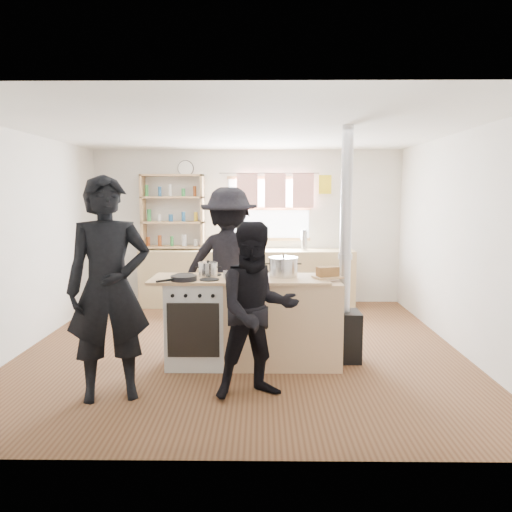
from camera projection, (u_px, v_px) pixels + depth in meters
name	position (u px, v px, depth m)	size (l,w,h in m)	color
ground	(242.00, 348.00, 5.87)	(5.00, 5.00, 0.01)	brown
back_counter	(247.00, 278.00, 8.02)	(3.40, 0.55, 0.90)	tan
shelving_unit	(173.00, 211.00, 8.01)	(1.00, 0.28, 1.20)	tan
thermos	(304.00, 241.00, 7.93)	(0.10, 0.10, 0.30)	silver
cooking_island	(253.00, 321.00, 5.27)	(1.97, 0.64, 0.93)	silver
skillet_greens	(184.00, 278.00, 5.03)	(0.37, 0.37, 0.05)	black
roast_tray	(243.00, 274.00, 5.15)	(0.42, 0.34, 0.08)	silver
stockpot_stove	(208.00, 269.00, 5.28)	(0.21, 0.21, 0.17)	#B2B2B5
stockpot_counter	(283.00, 267.00, 5.27)	(0.31, 0.31, 0.23)	#BDBDC0
bread_board	(328.00, 273.00, 5.17)	(0.33, 0.28, 0.12)	tan
flue_heater	(344.00, 302.00, 5.35)	(0.35, 0.35, 2.50)	black
person_near_left	(109.00, 289.00, 4.33)	(0.72, 0.47, 1.96)	black
person_near_right	(257.00, 310.00, 4.38)	(0.76, 0.59, 1.56)	black
person_far	(229.00, 264.00, 6.13)	(1.21, 0.70, 1.88)	black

